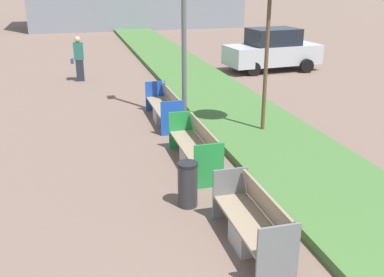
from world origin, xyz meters
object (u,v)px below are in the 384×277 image
Objects in this scene: bench_grey_frame at (253,226)px; pedestrian_walking at (79,58)px; parked_car_distant at (273,50)px; litter_bin at (188,184)px; bench_green_frame at (195,150)px; bench_blue_frame at (165,109)px.

pedestrian_walking is (-2.20, 12.91, 0.55)m from bench_grey_frame.
litter_bin is at bearing -126.68° from parked_car_distant.
parked_car_distant is at bearing 56.88° from bench_green_frame.
parked_car_distant is (6.22, 6.17, 0.53)m from bench_blue_frame.
bench_green_frame is at bearing -77.05° from pedestrian_walking.
litter_bin is 0.48× the size of pedestrian_walking.
bench_grey_frame is at bearing -90.05° from bench_blue_frame.
bench_grey_frame is 14.32m from parked_car_distant.
litter_bin is 0.20× the size of parked_car_distant.
bench_blue_frame is at bearing 89.95° from bench_grey_frame.
litter_bin is 13.23m from parked_car_distant.
parked_car_distant is at bearing 58.75° from litter_bin.
bench_grey_frame is 0.84× the size of bench_green_frame.
bench_green_frame is 11.40m from parked_car_distant.
bench_blue_frame is 2.86× the size of litter_bin.
parked_car_distant reaches higher than pedestrian_walking.
bench_green_frame is 1.88m from litter_bin.
bench_green_frame is at bearing 89.92° from bench_grey_frame.
bench_grey_frame is at bearing -68.08° from litter_bin.
pedestrian_walking reaches higher than litter_bin.
bench_green_frame is 2.72× the size of litter_bin.
bench_blue_frame is at bearing 89.98° from bench_green_frame.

